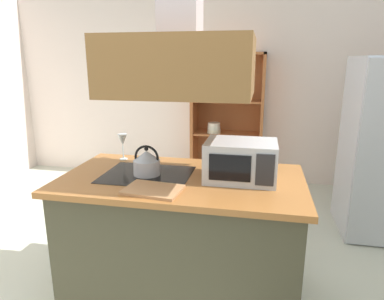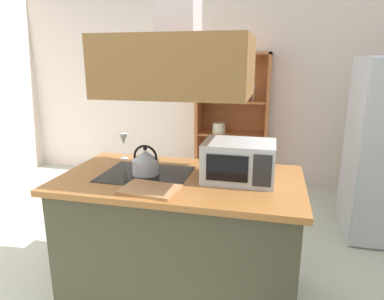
{
  "view_description": "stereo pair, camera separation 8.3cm",
  "coord_description": "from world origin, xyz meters",
  "px_view_note": "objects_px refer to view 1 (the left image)",
  "views": [
    {
      "loc": [
        0.62,
        -1.77,
        1.67
      ],
      "look_at": [
        0.11,
        0.7,
        1.0
      ],
      "focal_mm": 31.85,
      "sensor_mm": 36.0,
      "label": 1
    },
    {
      "loc": [
        0.7,
        -1.76,
        1.67
      ],
      "look_at": [
        0.11,
        0.7,
        1.0
      ],
      "focal_mm": 31.85,
      "sensor_mm": 36.0,
      "label": 2
    }
  ],
  "objects_px": {
    "dish_cabinet": "(227,127)",
    "microwave": "(241,161)",
    "wine_glass_on_counter": "(123,141)",
    "cutting_board": "(152,190)",
    "kettle": "(147,163)"
  },
  "relations": [
    {
      "from": "dish_cabinet",
      "to": "microwave",
      "type": "height_order",
      "value": "dish_cabinet"
    },
    {
      "from": "microwave",
      "to": "wine_glass_on_counter",
      "type": "bearing_deg",
      "value": 162.92
    },
    {
      "from": "cutting_board",
      "to": "dish_cabinet",
      "type": "bearing_deg",
      "value": 86.25
    },
    {
      "from": "dish_cabinet",
      "to": "cutting_board",
      "type": "distance_m",
      "value": 2.72
    },
    {
      "from": "cutting_board",
      "to": "wine_glass_on_counter",
      "type": "bearing_deg",
      "value": 125.75
    },
    {
      "from": "wine_glass_on_counter",
      "to": "dish_cabinet",
      "type": "bearing_deg",
      "value": 73.66
    },
    {
      "from": "cutting_board",
      "to": "microwave",
      "type": "bearing_deg",
      "value": 32.06
    },
    {
      "from": "dish_cabinet",
      "to": "kettle",
      "type": "relative_size",
      "value": 8.5
    },
    {
      "from": "cutting_board",
      "to": "microwave",
      "type": "height_order",
      "value": "microwave"
    },
    {
      "from": "kettle",
      "to": "cutting_board",
      "type": "height_order",
      "value": "kettle"
    },
    {
      "from": "cutting_board",
      "to": "wine_glass_on_counter",
      "type": "relative_size",
      "value": 1.65
    },
    {
      "from": "dish_cabinet",
      "to": "microwave",
      "type": "bearing_deg",
      "value": -82.13
    },
    {
      "from": "cutting_board",
      "to": "microwave",
      "type": "relative_size",
      "value": 0.74
    },
    {
      "from": "dish_cabinet",
      "to": "wine_glass_on_counter",
      "type": "relative_size",
      "value": 8.58
    },
    {
      "from": "kettle",
      "to": "microwave",
      "type": "distance_m",
      "value": 0.64
    }
  ]
}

